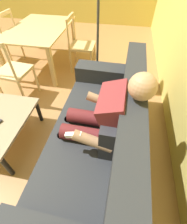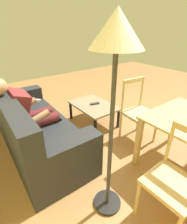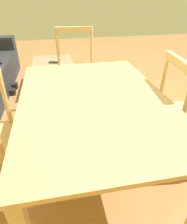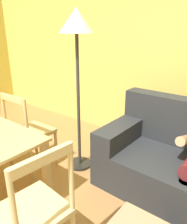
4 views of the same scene
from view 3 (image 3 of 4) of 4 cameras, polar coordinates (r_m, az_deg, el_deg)
name	(u,v)px [view 3 (image 3 of 4)]	position (r m, az deg, el deg)	size (l,w,h in m)	color
ground_plane	(106,115)	(2.47, 3.56, -0.97)	(8.99, 8.99, 0.00)	#9E7042
coffee_table	(53,66)	(3.15, -11.22, 12.41)	(0.86, 0.59, 0.38)	gray
tv_remote	(55,62)	(3.13, -10.81, 13.52)	(0.05, 0.17, 0.02)	#2D2D38
dining_table	(93,110)	(1.38, 0.00, 0.62)	(1.40, 0.95, 0.71)	tan
dining_chair_facing_couch	(76,75)	(2.36, -4.87, 10.15)	(0.46, 0.46, 0.97)	#D1B27F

